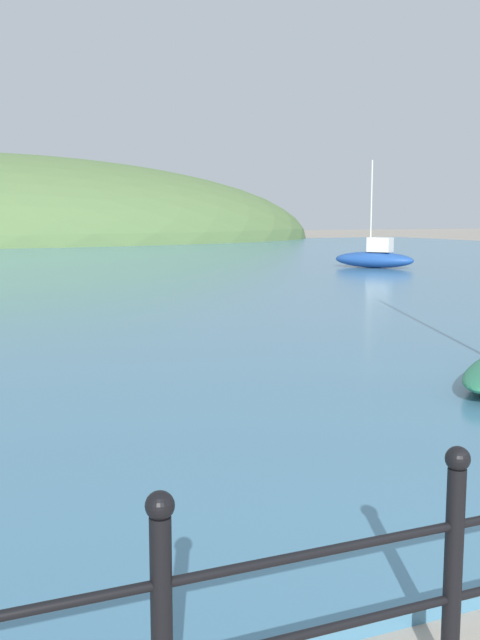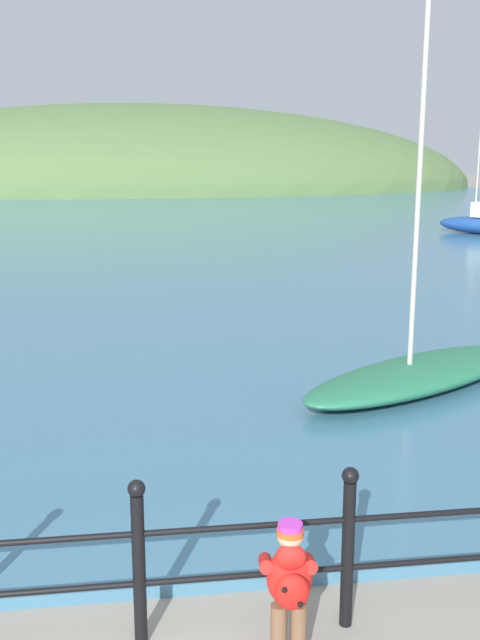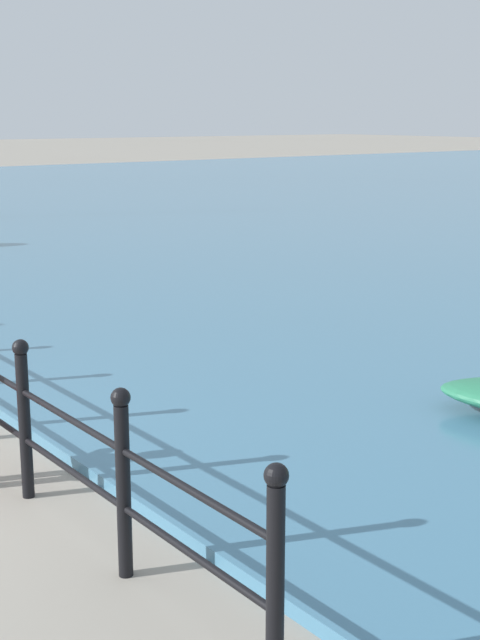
# 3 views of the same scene
# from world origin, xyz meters

# --- Properties ---
(water) EXTENTS (80.00, 60.00, 0.10)m
(water) POSITION_xyz_m (0.00, 32.00, 0.05)
(water) COLOR teal
(water) RESTS_ON ground
(far_hillside) EXTENTS (62.48, 34.36, 14.95)m
(far_hillside) POSITION_xyz_m (0.00, 66.81, 0.00)
(far_hillside) COLOR #567542
(far_hillside) RESTS_ON ground
(iron_railing) EXTENTS (8.85, 0.12, 1.21)m
(iron_railing) POSITION_xyz_m (-0.10, 1.50, 0.64)
(iron_railing) COLOR black
(iron_railing) RESTS_ON ground
(child_in_coat) EXTENTS (0.41, 0.55, 1.00)m
(child_in_coat) POSITION_xyz_m (0.86, 1.14, 0.61)
(child_in_coat) COLOR brown
(child_in_coat) RESTS_ON ground
(boat_mid_harbor) EXTENTS (4.31, 3.23, 5.06)m
(boat_mid_harbor) POSITION_xyz_m (3.79, 6.44, 0.32)
(boat_mid_harbor) COLOR #287551
(boat_mid_harbor) RESTS_ON water
(boat_red_dinghy) EXTENTS (2.91, 3.43, 4.41)m
(boat_red_dinghy) POSITION_xyz_m (13.55, 25.25, 0.52)
(boat_red_dinghy) COLOR #1E4793
(boat_red_dinghy) RESTS_ON water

